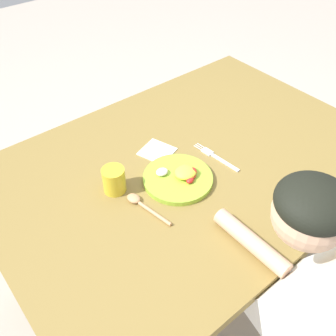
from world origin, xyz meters
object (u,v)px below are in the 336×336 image
fork (216,157)px  spoon (141,204)px  plate (179,177)px  drinking_cup (114,180)px  person (303,321)px

fork → spoon: bearing=87.5°
plate → drinking_cup: (-0.19, 0.10, 0.03)m
plate → drinking_cup: bearing=152.6°
drinking_cup → fork: bearing=-14.5°
spoon → person: 0.58m
plate → spoon: (-0.17, -0.01, -0.00)m
fork → drinking_cup: bearing=70.7°
plate → fork: plate is taller
plate → person: bearing=-91.9°
drinking_cup → person: person is taller
person → drinking_cup: bearing=104.9°
spoon → drinking_cup: bearing=3.3°
spoon → drinking_cup: (-0.03, 0.11, 0.04)m
drinking_cup → person: bearing=-75.1°
fork → person: size_ratio=0.20×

